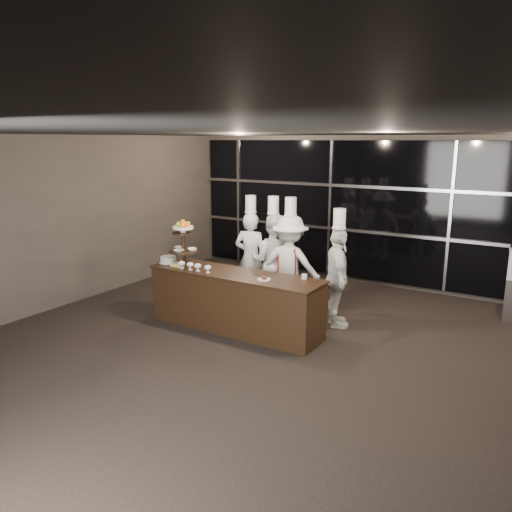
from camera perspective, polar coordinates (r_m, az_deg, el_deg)
The scene contains 13 objects.
room at distance 5.75m, azimuth -0.29°, elevation -1.07°, with size 10.00×10.00×10.00m.
window_wall at distance 10.19m, azimuth 14.70°, elevation 4.78°, with size 8.60×0.10×2.80m.
buffet_counter at distance 7.79m, azimuth -2.42°, elevation -5.16°, with size 2.84×0.74×0.92m.
display_stand at distance 8.16m, azimuth -8.30°, elevation 1.90°, with size 0.48×0.48×0.74m.
compotes at distance 7.83m, azimuth -7.08°, elevation -1.08°, with size 0.62×0.11×0.12m.
layer_cake at distance 8.39m, azimuth -10.00°, elevation -0.41°, with size 0.30×0.30×0.11m.
pastry_squares at distance 8.12m, azimuth -8.98°, elevation -1.00°, with size 0.19×0.13×0.05m.
small_plate at distance 7.27m, azimuth 0.92°, elevation -2.62°, with size 0.20×0.20×0.05m.
chef_cup at distance 7.34m, azimuth 5.53°, elevation -2.37°, with size 0.08×0.08×0.07m, color white.
chef_a at distance 8.95m, azimuth -0.59°, elevation -0.10°, with size 0.67×0.50×1.97m.
chef_b at distance 8.72m, azimuth 1.95°, elevation -0.51°, with size 0.97×0.85×1.98m.
chef_c at distance 8.44m, azimuth 3.89°, elevation -0.97°, with size 1.17×0.78×1.99m.
chef_d at distance 7.92m, azimuth 9.27°, elevation -2.38°, with size 0.83×1.00×1.89m.
Camera 1 is at (2.97, -4.71, 2.91)m, focal length 35.00 mm.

